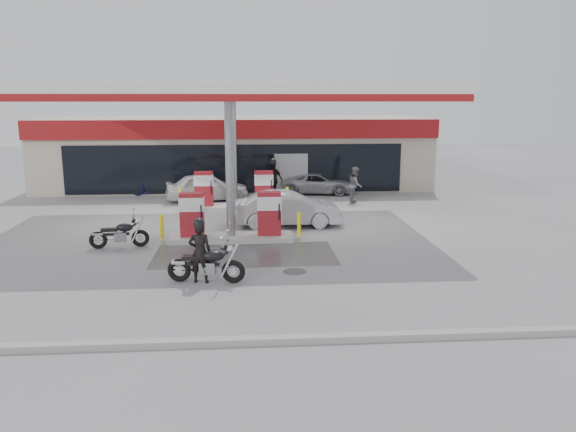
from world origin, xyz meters
The scene contains 17 objects.
ground centered at (0.00, 0.00, 0.00)m, with size 90.00×90.00×0.00m, color gray.
wet_patch centered at (0.50, 0.00, 0.00)m, with size 6.00×3.00×0.00m, color #4C4C4F.
drain_cover centered at (2.00, -2.00, 0.00)m, with size 0.70×0.70×0.01m, color #38383A.
kerb centered at (0.00, -7.00, 0.07)m, with size 28.00×0.25×0.15m, color gray.
store_building centered at (0.01, 15.94, 2.01)m, with size 22.00×8.22×4.00m.
canopy centered at (0.00, 5.00, 5.27)m, with size 16.00×10.02×5.51m.
pump_island_near centered at (0.00, 2.00, 0.71)m, with size 5.14×1.30×1.78m.
pump_island_far centered at (0.00, 8.00, 0.71)m, with size 5.14×1.30×1.78m.
main_motorcycle centered at (-0.55, -2.81, 0.51)m, with size 2.22×0.86×1.14m.
biker_main centered at (-0.74, -2.79, 0.88)m, with size 0.64×0.42×1.76m, color black.
parked_motorcycle centered at (-3.82, 1.21, 0.46)m, with size 2.03×0.78×1.04m.
sedan_white centered at (-1.40, 10.20, 0.71)m, with size 1.67×4.15×1.41m, color silver.
attendant centered at (6.00, 9.23, 0.89)m, with size 0.86×0.67×1.78m, color slate.
hatchback_silver centered at (2.25, 4.20, 0.71)m, with size 1.50×4.30×1.42m, color #ABACB3.
parked_car_left centered at (-6.48, 13.02, 0.65)m, with size 1.82×4.49×1.30m, color navy.
parked_car_right centered at (4.50, 12.00, 0.56)m, with size 1.86×4.03×1.12m, color #9A9DA2.
biker_walking centered at (1.95, 10.59, 0.98)m, with size 1.15×0.48×1.96m, color black.
Camera 1 is at (0.59, -18.09, 5.10)m, focal length 35.00 mm.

